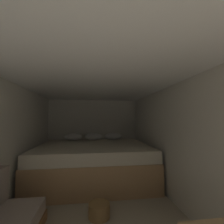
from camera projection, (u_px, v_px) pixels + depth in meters
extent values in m
plane|color=#A39984|center=(95.00, 221.00, 2.07)|extent=(6.92, 6.92, 0.00)
cube|color=silver|center=(94.00, 133.00, 4.58)|extent=(2.71, 0.05, 1.98)
cube|color=silver|center=(184.00, 146.00, 2.29)|extent=(0.05, 4.92, 1.98)
cube|color=white|center=(96.00, 77.00, 2.17)|extent=(2.71, 4.92, 0.05)
cube|color=tan|center=(94.00, 167.00, 3.51)|extent=(2.49, 1.93, 0.58)
cube|color=beige|center=(94.00, 149.00, 3.53)|extent=(2.45, 1.89, 0.23)
ellipsoid|color=white|center=(73.00, 137.00, 4.24)|extent=(0.49, 0.28, 0.19)
ellipsoid|color=white|center=(113.00, 136.00, 4.38)|extent=(0.49, 0.28, 0.19)
ellipsoid|color=white|center=(94.00, 137.00, 4.31)|extent=(0.49, 0.28, 0.19)
cylinder|color=olive|center=(99.00, 210.00, 2.16)|extent=(0.31, 0.31, 0.19)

